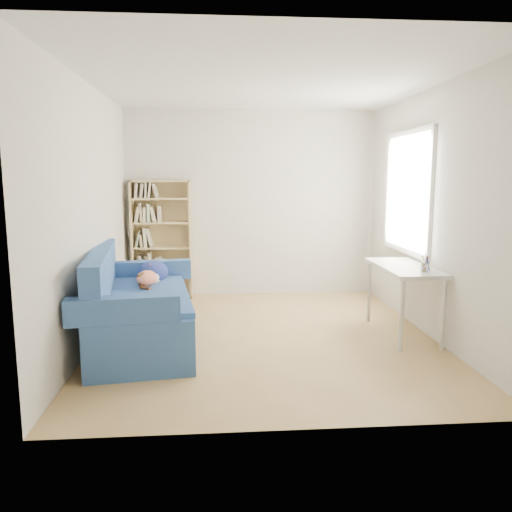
# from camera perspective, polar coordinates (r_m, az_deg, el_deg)

# --- Properties ---
(ground) EXTENTS (4.00, 4.00, 0.00)m
(ground) POSITION_cam_1_polar(r_m,az_deg,el_deg) (5.37, 1.00, -9.15)
(ground) COLOR #A7814B
(ground) RESTS_ON ground
(room_shell) EXTENTS (3.54, 4.04, 2.62)m
(room_shell) POSITION_cam_1_polar(r_m,az_deg,el_deg) (5.15, 2.12, 8.57)
(room_shell) COLOR silver
(room_shell) RESTS_ON ground
(sofa) EXTENTS (1.18, 2.07, 0.96)m
(sofa) POSITION_cam_1_polar(r_m,az_deg,el_deg) (5.19, -13.53, -5.90)
(sofa) COLOR navy
(sofa) RESTS_ON ground
(bookshelf) EXTENTS (0.82, 0.25, 1.64)m
(bookshelf) POSITION_cam_1_polar(r_m,az_deg,el_deg) (7.04, -10.69, 1.35)
(bookshelf) COLOR tan
(bookshelf) RESTS_ON ground
(desk) EXTENTS (0.52, 1.13, 0.75)m
(desk) POSITION_cam_1_polar(r_m,az_deg,el_deg) (5.49, 16.56, -1.92)
(desk) COLOR silver
(desk) RESTS_ON ground
(pen_cup) EXTENTS (0.09, 0.09, 0.17)m
(pen_cup) POSITION_cam_1_polar(r_m,az_deg,el_deg) (5.18, 18.81, -1.05)
(pen_cup) COLOR white
(pen_cup) RESTS_ON desk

